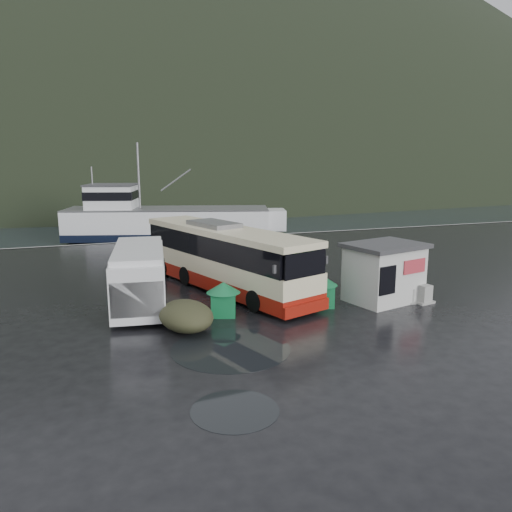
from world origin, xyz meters
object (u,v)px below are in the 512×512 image
object	(u,v)px
coach_bus	(226,289)
dome_tent	(186,329)
ticket_kiosk	(382,301)
jersey_barrier_b	(403,300)
jersey_barrier_a	(415,300)
fishing_trawler	(168,225)
waste_bin_right	(321,306)
white_van	(141,306)
waste_bin_left	(224,315)

from	to	relation	value
coach_bus	dome_tent	world-z (taller)	coach_bus
coach_bus	ticket_kiosk	xyz separation A→B (m)	(6.56, -4.49, 0.00)
jersey_barrier_b	ticket_kiosk	bearing A→B (deg)	162.29
jersey_barrier_a	fishing_trawler	size ratio (longest dim) A/B	0.08
waste_bin_right	jersey_barrier_a	world-z (taller)	waste_bin_right
white_van	jersey_barrier_a	world-z (taller)	white_van
ticket_kiosk	fishing_trawler	world-z (taller)	fishing_trawler
waste_bin_right	ticket_kiosk	bearing A→B (deg)	-2.68
coach_bus	dome_tent	bearing A→B (deg)	-139.04
jersey_barrier_b	fishing_trawler	size ratio (longest dim) A/B	0.06
coach_bus	ticket_kiosk	world-z (taller)	coach_bus
white_van	jersey_barrier_b	distance (m)	12.42
white_van	jersey_barrier_b	world-z (taller)	white_van
waste_bin_left	jersey_barrier_a	size ratio (longest dim) A/B	0.85
dome_tent	jersey_barrier_b	size ratio (longest dim) A/B	2.02
ticket_kiosk	jersey_barrier_a	world-z (taller)	ticket_kiosk
waste_bin_left	fishing_trawler	size ratio (longest dim) A/B	0.06
dome_tent	jersey_barrier_b	bearing A→B (deg)	3.38
waste_bin_right	jersey_barrier_a	size ratio (longest dim) A/B	0.83
white_van	dome_tent	world-z (taller)	white_van
ticket_kiosk	dome_tent	bearing A→B (deg)	171.50
ticket_kiosk	waste_bin_left	bearing A→B (deg)	163.60
coach_bus	jersey_barrier_b	distance (m)	8.91
coach_bus	jersey_barrier_b	bearing A→B (deg)	-51.59
waste_bin_right	fishing_trawler	distance (m)	29.54
waste_bin_left	dome_tent	xyz separation A→B (m)	(-1.89, -1.26, 0.00)
white_van	waste_bin_left	bearing A→B (deg)	-29.34
jersey_barrier_a	waste_bin_left	bearing A→B (deg)	175.31
white_van	dome_tent	bearing A→B (deg)	-61.93
waste_bin_right	fishing_trawler	world-z (taller)	fishing_trawler
ticket_kiosk	jersey_barrier_a	size ratio (longest dim) A/B	2.03
waste_bin_left	jersey_barrier_b	world-z (taller)	waste_bin_left
jersey_barrier_a	dome_tent	bearing A→B (deg)	-177.46
white_van	waste_bin_left	distance (m)	4.11
waste_bin_left	white_van	bearing A→B (deg)	142.94
coach_bus	white_van	distance (m)	4.82
waste_bin_left	waste_bin_right	size ratio (longest dim) A/B	1.01
waste_bin_right	dome_tent	world-z (taller)	waste_bin_right
coach_bus	waste_bin_left	world-z (taller)	coach_bus
white_van	jersey_barrier_b	bearing A→B (deg)	-6.77
waste_bin_left	fishing_trawler	distance (m)	29.36
jersey_barrier_b	waste_bin_left	bearing A→B (deg)	175.87
dome_tent	fishing_trawler	distance (m)	30.81
waste_bin_right	dome_tent	xyz separation A→B (m)	(-6.50, -1.08, 0.00)
coach_bus	jersey_barrier_b	world-z (taller)	coach_bus
ticket_kiosk	fishing_trawler	size ratio (longest dim) A/B	0.15
waste_bin_left	waste_bin_right	world-z (taller)	waste_bin_left
white_van	waste_bin_right	xyz separation A→B (m)	(7.89, -2.66, 0.00)
coach_bus	jersey_barrier_a	bearing A→B (deg)	-50.43
waste_bin_right	fishing_trawler	xyz separation A→B (m)	(-2.31, 29.45, 0.00)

